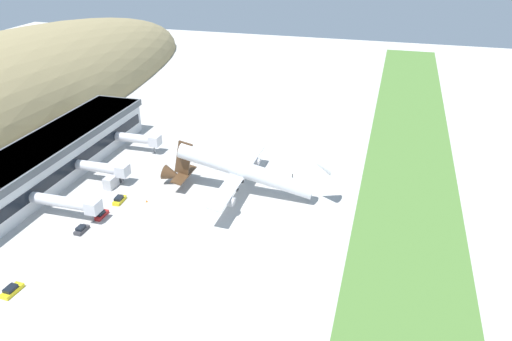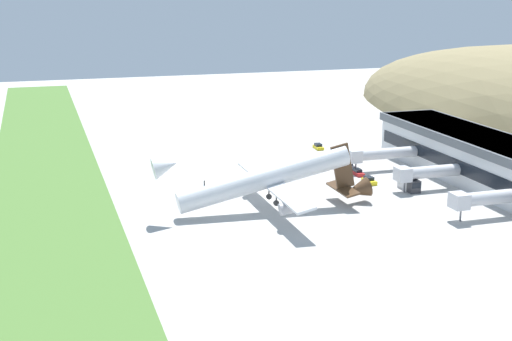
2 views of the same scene
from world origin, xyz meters
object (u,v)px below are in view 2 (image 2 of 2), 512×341
(jetway_1, at_px, (424,172))
(jetway_2, at_px, (481,199))
(fuel_truck, at_px, (409,183))
(cargo_airplane, at_px, (269,180))
(service_car_0, at_px, (318,147))
(service_car_2, at_px, (369,181))
(terminal_building, at_px, (487,158))
(jetway_0, at_px, (379,154))
(traffic_cone_0, at_px, (346,187))
(service_car_3, at_px, (358,172))
(service_car_1, at_px, (349,166))

(jetway_1, bearing_deg, jetway_2, 0.97)
(fuel_truck, bearing_deg, cargo_airplane, -81.33)
(service_car_0, xyz_separation_m, service_car_2, (34.86, -2.18, 0.06))
(terminal_building, xyz_separation_m, service_car_0, (-43.37, -21.42, -5.33))
(terminal_building, distance_m, fuel_truck, 18.42)
(jetway_2, bearing_deg, cargo_airplane, -114.43)
(jetway_0, height_order, jetway_2, same)
(jetway_0, relative_size, cargo_airplane, 0.40)
(fuel_truck, bearing_deg, traffic_cone_0, -113.68)
(traffic_cone_0, bearing_deg, jetway_1, 65.56)
(terminal_building, relative_size, service_car_2, 16.50)
(terminal_building, xyz_separation_m, traffic_cone_0, (-6.67, -29.90, -5.64))
(terminal_building, bearing_deg, jetway_2, -36.61)
(jetway_0, bearing_deg, service_car_3, -70.46)
(jetway_2, xyz_separation_m, service_car_0, (-63.34, -6.58, -3.40))
(jetway_1, distance_m, jetway_2, 19.96)
(jetway_1, relative_size, traffic_cone_0, 25.11)
(traffic_cone_0, bearing_deg, jetway_2, 29.48)
(jetway_2, relative_size, traffic_cone_0, 24.01)
(service_car_3, distance_m, fuel_truck, 15.26)
(fuel_truck, bearing_deg, jetway_2, 7.94)
(service_car_0, distance_m, fuel_truck, 42.16)
(cargo_airplane, bearing_deg, service_car_1, 132.24)
(service_car_1, bearing_deg, terminal_building, 44.83)
(terminal_building, relative_size, jetway_0, 4.13)
(jetway_0, relative_size, service_car_2, 4.00)
(terminal_building, bearing_deg, traffic_cone_0, -102.58)
(service_car_1, bearing_deg, service_car_2, -5.92)
(jetway_1, distance_m, service_car_0, 43.96)
(terminal_building, bearing_deg, cargo_airplane, -85.88)
(terminal_building, relative_size, service_car_0, 16.31)
(traffic_cone_0, bearing_deg, service_car_3, 142.49)
(traffic_cone_0, bearing_deg, jetway_0, 130.37)
(terminal_building, relative_size, service_car_1, 19.19)
(jetway_0, xyz_separation_m, service_car_2, (9.45, -6.97, -3.35))
(jetway_1, xyz_separation_m, fuel_truck, (-1.39, -2.64, -2.55))
(terminal_building, bearing_deg, jetway_1, -89.93)
(jetway_0, height_order, jetway_1, same)
(cargo_airplane, bearing_deg, terminal_building, 94.12)
(cargo_airplane, distance_m, service_car_1, 39.04)
(terminal_building, distance_m, jetway_2, 24.96)
(service_car_0, relative_size, traffic_cone_0, 7.57)
(jetway_0, bearing_deg, terminal_building, 42.81)
(terminal_building, relative_size, jetway_1, 4.91)
(jetway_1, xyz_separation_m, service_car_1, (-22.32, -7.00, -3.40))
(terminal_building, xyz_separation_m, service_car_1, (-22.30, -22.17, -5.33))
(service_car_1, bearing_deg, cargo_airplane, -47.76)
(terminal_building, xyz_separation_m, fuel_truck, (-1.37, -17.81, -4.48))
(service_car_1, relative_size, service_car_3, 0.88)
(service_car_3, bearing_deg, terminal_building, 55.63)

